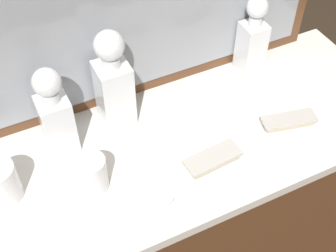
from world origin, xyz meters
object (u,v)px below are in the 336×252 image
Objects in this scene: crystal_tumbler_far_right at (1,184)px; silver_brush_rear at (212,159)px; silver_brush_front at (289,121)px; porcelain_dish at (161,195)px; crystal_tumbler_right at (92,175)px; crystal_decanter_far_left at (56,118)px; crystal_decanter_rear at (252,42)px; crystal_decanter_right at (114,87)px.

silver_brush_rear is (0.52, -0.13, -0.04)m from crystal_tumbler_far_right.
porcelain_dish is (-0.44, -0.07, -0.01)m from silver_brush_front.
crystal_tumbler_right is 0.58m from silver_brush_front.
crystal_tumbler_right is (0.03, -0.17, -0.06)m from crystal_decanter_far_left.
silver_brush_front is at bearing -96.16° from crystal_decanter_rear.
crystal_decanter_rear is at bearing 2.87° from crystal_decanter_right.
porcelain_dish is (-0.46, -0.32, -0.10)m from crystal_decanter_rear.
crystal_decanter_far_left is 0.65m from silver_brush_front.
crystal_decanter_rear is 0.57m from porcelain_dish.
porcelain_dish is at bearing -171.29° from silver_brush_front.
crystal_decanter_rear is 0.97× the size of crystal_decanter_far_left.
silver_brush_front is 2.44× the size of porcelain_dish.
crystal_decanter_far_left is (-0.17, -0.03, -0.01)m from crystal_decanter_right.
crystal_tumbler_right is at bearing 142.94° from porcelain_dish.
crystal_decanter_right is 1.16× the size of crystal_decanter_rear.
porcelain_dish is at bearing -26.52° from crystal_tumbler_far_right.
crystal_decanter_far_left is at bearing 122.15° from porcelain_dish.
crystal_decanter_right reaches higher than porcelain_dish.
crystal_decanter_rear is 0.42m from silver_brush_rear.
crystal_decanter_far_left is 1.68× the size of silver_brush_rear.
porcelain_dish is (0.14, -0.11, -0.04)m from crystal_tumbler_right.
crystal_decanter_far_left is 0.21m from crystal_tumbler_far_right.
silver_brush_rear is at bearing -174.26° from silver_brush_front.
crystal_decanter_right is 0.32m from porcelain_dish.
crystal_decanter_right is at bearing -177.13° from crystal_decanter_rear.
crystal_tumbler_far_right reaches higher than porcelain_dish.
crystal_decanter_rear is at bearing 10.45° from crystal_tumbler_far_right.
silver_brush_front is at bearing -7.82° from crystal_tumbler_far_right.
silver_brush_front is at bearing -3.81° from crystal_tumbler_right.
crystal_decanter_right is 0.46m from crystal_decanter_rear.
crystal_tumbler_far_right is at bearing 165.49° from silver_brush_rear.
crystal_decanter_far_left reaches higher than silver_brush_front.
crystal_tumbler_far_right is at bearing 172.18° from silver_brush_front.
crystal_decanter_right is 1.13× the size of crystal_decanter_far_left.
crystal_tumbler_far_right is 0.39m from porcelain_dish.
crystal_decanter_right reaches higher than crystal_tumbler_far_right.
crystal_decanter_rear reaches higher than crystal_tumbler_far_right.
crystal_decanter_rear is 2.40× the size of crystal_tumbler_far_right.
crystal_tumbler_far_right reaches higher than crystal_tumbler_right.
crystal_decanter_far_left reaches higher than silver_brush_rear.
crystal_tumbler_right reaches higher than silver_brush_front.
silver_brush_front is at bearing -28.44° from crystal_decanter_right.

